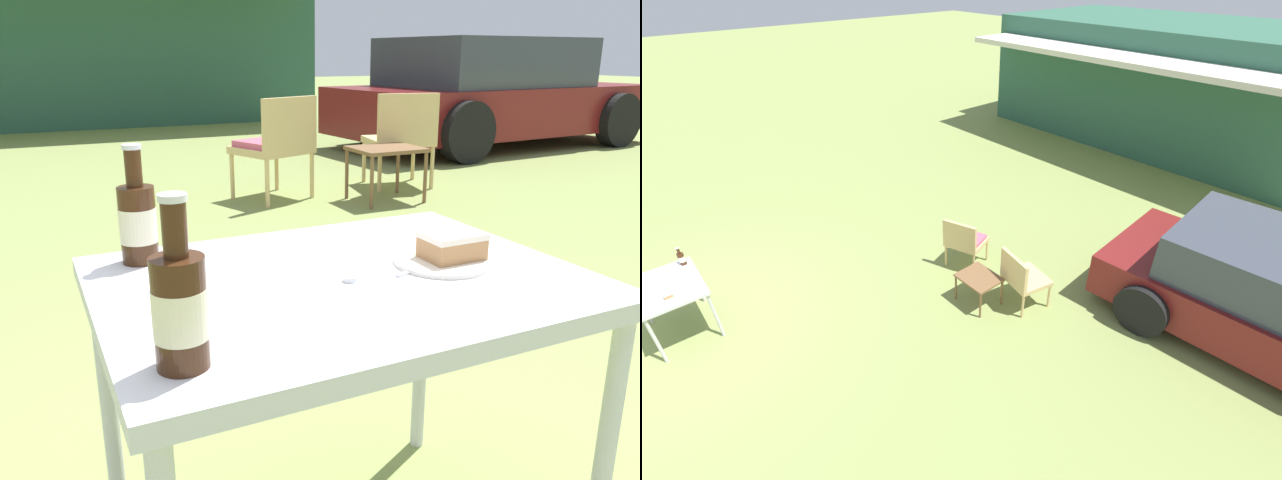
# 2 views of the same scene
# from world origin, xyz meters

# --- Properties ---
(ground_plane) EXTENTS (60.00, 60.00, 0.00)m
(ground_plane) POSITION_xyz_m (0.00, 0.00, 0.00)
(ground_plane) COLOR olive
(cabin_building) EXTENTS (8.33, 5.63, 2.84)m
(cabin_building) POSITION_xyz_m (0.35, 11.83, 1.43)
(cabin_building) COLOR #2D5B47
(cabin_building) RESTS_ON ground_plane
(wicker_chair_cushioned) EXTENTS (0.69, 0.66, 0.85)m
(wicker_chair_cushioned) POSITION_xyz_m (1.35, 3.71, 0.48)
(wicker_chair_cushioned) COLOR tan
(wicker_chair_cushioned) RESTS_ON ground_plane
(wicker_chair_plain) EXTENTS (0.65, 0.61, 0.85)m
(wicker_chair_plain) POSITION_xyz_m (2.55, 3.69, 0.49)
(wicker_chair_plain) COLOR tan
(wicker_chair_plain) RESTS_ON ground_plane
(garden_side_table) EXTENTS (0.55, 0.46, 0.45)m
(garden_side_table) POSITION_xyz_m (2.14, 3.28, 0.39)
(garden_side_table) COLOR brown
(garden_side_table) RESTS_ON ground_plane
(patio_table) EXTENTS (0.97, 0.74, 0.74)m
(patio_table) POSITION_xyz_m (0.00, 0.00, 0.67)
(patio_table) COLOR silver
(patio_table) RESTS_ON ground_plane
(cake_on_plate) EXTENTS (0.21, 0.21, 0.07)m
(cake_on_plate) POSITION_xyz_m (0.25, -0.03, 0.77)
(cake_on_plate) COLOR silver
(cake_on_plate) RESTS_ON patio_table
(cola_bottle_near) EXTENTS (0.08, 0.08, 0.26)m
(cola_bottle_near) POSITION_xyz_m (-0.35, 0.27, 0.83)
(cola_bottle_near) COLOR #381E0F
(cola_bottle_near) RESTS_ON patio_table
(fork) EXTENTS (0.19, 0.07, 0.01)m
(fork) POSITION_xyz_m (0.19, -0.03, 0.74)
(fork) COLOR silver
(fork) RESTS_ON patio_table
(loose_bottle_cap) EXTENTS (0.03, 0.03, 0.01)m
(loose_bottle_cap) POSITION_xyz_m (-0.00, -0.04, 0.74)
(loose_bottle_cap) COLOR silver
(loose_bottle_cap) RESTS_ON patio_table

